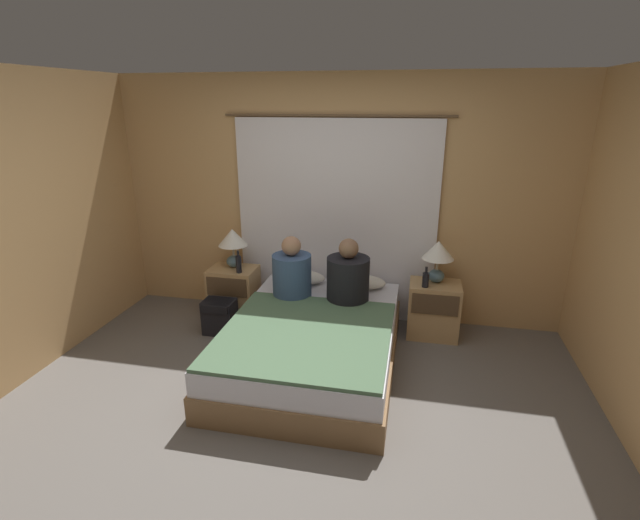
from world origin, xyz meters
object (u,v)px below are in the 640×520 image
object	(u,v)px
lamp_left	(233,241)
person_left_in_bed	(292,273)
nightstand_right	(433,310)
backpack_on_floor	(220,315)
bed	(313,343)
lamp_right	(438,254)
beer_bottle_on_right_stand	(426,279)
pillow_right	(361,282)
pillow_left	(301,277)
beer_bottle_on_left_stand	(239,264)
person_right_in_bed	(348,277)
nightstand_left	(234,292)

from	to	relation	value
lamp_left	person_left_in_bed	distance (m)	0.84
nightstand_right	backpack_on_floor	bearing A→B (deg)	-169.36
backpack_on_floor	lamp_left	bearing A→B (deg)	89.71
bed	lamp_right	size ratio (longest dim) A/B	4.85
lamp_left	beer_bottle_on_right_stand	bearing A→B (deg)	-4.44
bed	beer_bottle_on_right_stand	bearing A→B (deg)	35.65
pillow_right	beer_bottle_on_right_stand	distance (m)	0.66
nightstand_right	pillow_left	bearing A→B (deg)	177.91
nightstand_right	lamp_left	size ratio (longest dim) A/B	1.32
pillow_left	bed	bearing A→B (deg)	-69.34
pillow_left	person_left_in_bed	distance (m)	0.40
beer_bottle_on_left_stand	person_left_in_bed	bearing A→B (deg)	-18.53
lamp_left	backpack_on_floor	xyz separation A→B (m)	(-0.00, -0.45, -0.64)
lamp_left	pillow_left	distance (m)	0.81
bed	nightstand_right	xyz separation A→B (m)	(1.05, 0.78, 0.06)
person_right_in_bed	beer_bottle_on_left_stand	xyz separation A→B (m)	(-1.16, 0.21, -0.03)
person_right_in_bed	backpack_on_floor	xyz separation A→B (m)	(-1.28, -0.08, -0.47)
nightstand_left	backpack_on_floor	xyz separation A→B (m)	(-0.00, -0.39, -0.08)
bed	beer_bottle_on_left_stand	bearing A→B (deg)	143.98
backpack_on_floor	nightstand_right	bearing A→B (deg)	10.64
pillow_left	person_right_in_bed	world-z (taller)	person_right_in_bed
nightstand_right	lamp_left	world-z (taller)	lamp_left
pillow_left	backpack_on_floor	xyz separation A→B (m)	(-0.74, -0.44, -0.29)
beer_bottle_on_left_stand	beer_bottle_on_right_stand	size ratio (longest dim) A/B	1.18
bed	pillow_right	bearing A→B (deg)	69.34
nightstand_left	pillow_right	distance (m)	1.38
nightstand_left	pillow_left	world-z (taller)	same
pillow_left	backpack_on_floor	size ratio (longest dim) A/B	1.43
nightstand_right	nightstand_left	bearing A→B (deg)	180.00
pillow_left	person_left_in_bed	xyz separation A→B (m)	(0.00, -0.36, 0.18)
bed	nightstand_left	world-z (taller)	nightstand_left
bed	nightstand_right	distance (m)	1.31
lamp_right	beer_bottle_on_left_stand	size ratio (longest dim) A/B	1.75
beer_bottle_on_left_stand	pillow_left	bearing A→B (deg)	13.76
person_left_in_bed	beer_bottle_on_left_stand	size ratio (longest dim) A/B	2.52
bed	person_right_in_bed	world-z (taller)	person_right_in_bed
person_left_in_bed	beer_bottle_on_right_stand	world-z (taller)	person_left_in_bed
person_right_in_bed	beer_bottle_on_right_stand	distance (m)	0.74
nightstand_left	beer_bottle_on_left_stand	distance (m)	0.40
pillow_left	nightstand_left	bearing A→B (deg)	-176.14
bed	nightstand_right	bearing A→B (deg)	36.69
bed	nightstand_left	size ratio (longest dim) A/B	3.67
nightstand_left	beer_bottle_on_left_stand	xyz separation A→B (m)	(0.11, -0.10, 0.37)
bed	beer_bottle_on_left_stand	size ratio (longest dim) A/B	8.48
nightstand_left	person_right_in_bed	world-z (taller)	person_right_in_bed
beer_bottle_on_right_stand	lamp_left	bearing A→B (deg)	175.56
nightstand_right	pillow_right	distance (m)	0.77
lamp_right	pillow_right	size ratio (longest dim) A/B	0.83
nightstand_right	person_left_in_bed	size ratio (longest dim) A/B	0.92
bed	lamp_right	world-z (taller)	lamp_right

